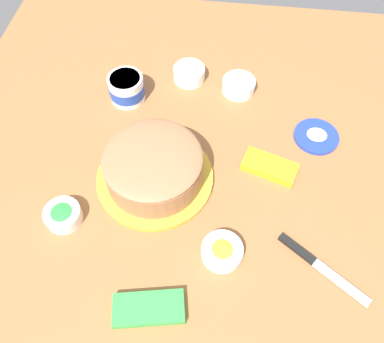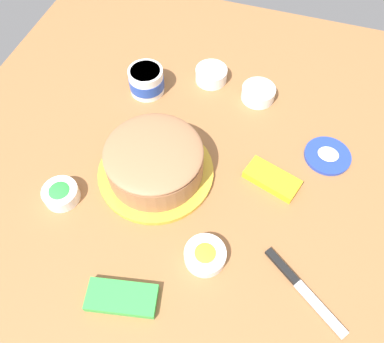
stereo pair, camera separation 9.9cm
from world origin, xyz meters
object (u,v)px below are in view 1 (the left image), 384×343
object	(u,v)px
frosting_tub_lid	(316,136)
candy_box_lower	(149,309)
frosting_tub	(127,88)
sprinkle_bowl_blue	(239,85)
frosted_cake	(154,168)
spreading_knife	(314,262)
sprinkle_bowl_yellow	(222,251)
sprinkle_bowl_rainbow	(189,73)
candy_box_upper	(270,167)
sprinkle_bowl_green	(63,215)

from	to	relation	value
frosting_tub_lid	candy_box_lower	xyz separation A→B (m)	(0.38, 0.52, 0.01)
frosting_tub	sprinkle_bowl_blue	size ratio (longest dim) A/B	1.05
frosted_cake	candy_box_lower	world-z (taller)	frosted_cake
sprinkle_bowl_blue	candy_box_lower	xyz separation A→B (m)	(0.15, 0.68, -0.01)
spreading_knife	sprinkle_bowl_yellow	distance (m)	0.21
sprinkle_bowl_rainbow	candy_box_upper	bearing A→B (deg)	129.41
sprinkle_bowl_blue	sprinkle_bowl_rainbow	xyz separation A→B (m)	(0.16, -0.03, 0.00)
sprinkle_bowl_yellow	sprinkle_bowl_green	bearing A→B (deg)	-6.28
frosted_cake	sprinkle_bowl_rainbow	xyz separation A→B (m)	(-0.04, -0.38, -0.03)
frosting_tub_lid	candy_box_lower	bearing A→B (deg)	53.98
frosting_tub_lid	spreading_knife	bearing A→B (deg)	86.72
sprinkle_bowl_yellow	sprinkle_bowl_green	world-z (taller)	sprinkle_bowl_green
sprinkle_bowl_green	sprinkle_bowl_rainbow	bearing A→B (deg)	-114.94
spreading_knife	candy_box_upper	world-z (taller)	candy_box_upper
sprinkle_bowl_blue	candy_box_lower	size ratio (longest dim) A/B	0.65
candy_box_lower	frosting_tub_lid	bearing A→B (deg)	-137.29
frosted_cake	sprinkle_bowl_yellow	world-z (taller)	frosted_cake
frosting_tub	sprinkle_bowl_blue	xyz separation A→B (m)	(-0.33, -0.07, -0.02)
candy_box_upper	frosting_tub	bearing A→B (deg)	-7.96
sprinkle_bowl_rainbow	candy_box_upper	world-z (taller)	sprinkle_bowl_rainbow
frosting_tub	candy_box_upper	distance (m)	0.48
frosting_tub	sprinkle_bowl_rainbow	xyz separation A→B (m)	(-0.17, -0.10, -0.02)
sprinkle_bowl_yellow	sprinkle_bowl_rainbow	bearing A→B (deg)	-75.13
frosted_cake	candy_box_lower	bearing A→B (deg)	97.82
frosting_tub	spreading_knife	xyz separation A→B (m)	(-0.54, 0.46, -0.04)
sprinkle_bowl_yellow	sprinkle_bowl_green	xyz separation A→B (m)	(0.39, -0.04, 0.00)
frosting_tub	sprinkle_bowl_green	distance (m)	0.42
frosted_cake	frosting_tub_lid	size ratio (longest dim) A/B	2.43
sprinkle_bowl_green	candy_box_lower	bearing A→B (deg)	142.47
spreading_knife	sprinkle_bowl_yellow	size ratio (longest dim) A/B	2.10
sprinkle_bowl_green	candy_box_lower	distance (m)	0.31
frosted_cake	sprinkle_bowl_green	size ratio (longest dim) A/B	3.39
sprinkle_bowl_blue	sprinkle_bowl_rainbow	size ratio (longest dim) A/B	1.02
frosting_tub	candy_box_lower	xyz separation A→B (m)	(-0.18, 0.61, -0.03)
spreading_knife	sprinkle_bowl_green	size ratio (longest dim) A/B	2.28
candy_box_lower	candy_box_upper	xyz separation A→B (m)	(-0.25, -0.40, 0.00)
sprinkle_bowl_blue	candy_box_upper	bearing A→B (deg)	109.62
frosted_cake	candy_box_lower	size ratio (longest dim) A/B	1.99
frosting_tub	candy_box_upper	bearing A→B (deg)	154.14
spreading_knife	frosted_cake	bearing A→B (deg)	-23.97
sprinkle_bowl_yellow	candy_box_lower	bearing A→B (deg)	45.18
frosting_tub	spreading_knife	distance (m)	0.70
frosting_tub_lid	candy_box_lower	size ratio (longest dim) A/B	0.82
spreading_knife	candy_box_lower	world-z (taller)	candy_box_lower
sprinkle_bowl_yellow	sprinkle_bowl_blue	bearing A→B (deg)	-90.62
sprinkle_bowl_yellow	sprinkle_bowl_green	size ratio (longest dim) A/B	1.08
frosting_tub	sprinkle_bowl_rainbow	distance (m)	0.20
candy_box_upper	spreading_knife	bearing A→B (deg)	131.44
sprinkle_bowl_blue	sprinkle_bowl_green	xyz separation A→B (m)	(0.40, 0.49, -0.00)
frosting_tub_lid	sprinkle_bowl_rainbow	xyz separation A→B (m)	(0.38, -0.19, 0.02)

